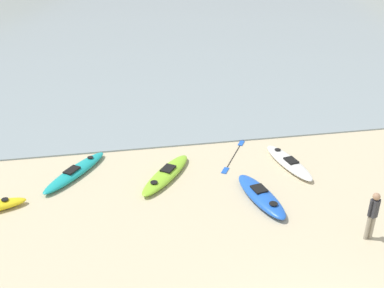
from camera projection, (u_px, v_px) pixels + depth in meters
bay_water at (143, 1)px, 48.90m from camera, size 160.00×70.00×0.06m
kayak_on_sand_0 at (289, 162)px, 16.49m from camera, size 1.22×2.92×0.32m
kayak_on_sand_2 at (166, 174)px, 15.72m from camera, size 2.36×2.91×0.32m
kayak_on_sand_4 at (75, 172)px, 15.87m from camera, size 2.39×2.96×0.33m
kayak_on_sand_5 at (261, 196)px, 14.47m from camera, size 1.28×2.86×0.38m
person_near_foreground at (373, 213)px, 12.41m from camera, size 0.31×0.25×1.52m
loose_paddle at (234, 156)px, 17.19m from camera, size 1.56×2.49×0.03m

